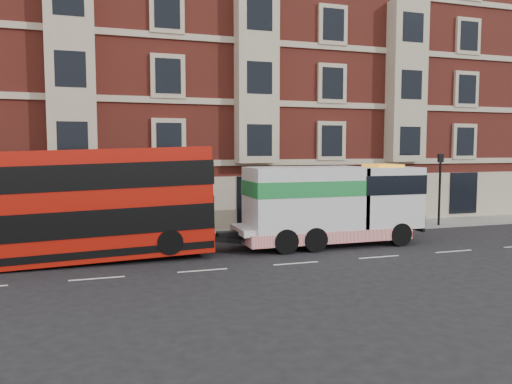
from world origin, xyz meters
TOP-DOWN VIEW (x-y plane):
  - ground at (0.00, 0.00)m, footprint 120.00×120.00m
  - sidewalk at (0.00, 7.50)m, footprint 90.00×3.00m
  - victorian_terrace at (0.50, 15.00)m, footprint 45.00×12.00m
  - lamp_post_west at (-6.00, 6.20)m, footprint 0.35×0.15m
  - lamp_post_east at (12.00, 6.20)m, footprint 0.35×0.15m
  - double_decker_bus at (-8.99, 3.12)m, footprint 11.80×2.71m
  - tow_truck at (3.07, 3.12)m, footprint 9.45×2.79m
  - pedestrian at (-8.63, 7.76)m, footprint 0.72×0.52m

SIDE VIEW (x-z plane):
  - ground at x=0.00m, z-range 0.00..0.00m
  - sidewalk at x=0.00m, z-range 0.00..0.15m
  - pedestrian at x=-8.63m, z-range 0.15..1.97m
  - tow_truck at x=3.07m, z-range 0.12..4.06m
  - double_decker_bus at x=-8.99m, z-range 0.14..4.92m
  - lamp_post_west at x=-6.00m, z-range 0.50..4.85m
  - lamp_post_east at x=12.00m, z-range 0.50..4.85m
  - victorian_terrace at x=0.50m, z-range -0.13..20.27m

